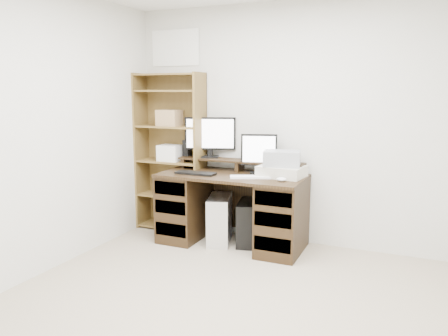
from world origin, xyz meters
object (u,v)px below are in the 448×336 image
Objects in this scene: printer at (282,171)px; tower_silver at (220,219)px; monitor_small at (259,152)px; monitor_wide at (210,135)px; desk at (232,208)px; tower_black at (248,222)px; bookshelf at (171,151)px.

tower_silver is at bearing -167.76° from printer.
monitor_small is 0.83m from tower_silver.
monitor_wide is 0.95m from printer.
desk reaches higher than tower_silver.
tower_silver is 0.31m from tower_black.
monitor_small is at bearing -2.23° from bookshelf.
bookshelf is (-0.70, 0.21, 0.67)m from tower_silver.
tower_silver is at bearing -179.51° from tower_black.
desk is 0.20m from tower_silver.
monitor_wide reaches higher than printer.
monitor_small is 1.08m from bookshelf.
monitor_wide is 1.08× the size of tower_silver.
desk reaches higher than tower_black.
tower_black is at bearing -37.46° from monitor_wide.
bookshelf reaches higher than desk.
bookshelf is (-1.00, 0.14, 0.69)m from tower_black.
tower_silver is at bearing -173.40° from monitor_small.
bookshelf is at bearing 165.94° from desk.
monitor_wide is 1.23× the size of printer.
monitor_wide is 0.52m from bookshelf.
monitor_small is 0.84× the size of tower_black.
desk is 3.07× the size of tower_black.
tower_silver is (-0.65, -0.07, -0.55)m from printer.
printer is 0.68m from tower_black.
printer reaches higher than tower_silver.
tower_silver is at bearing 178.90° from desk.
tower_silver is (-0.15, 0.00, -0.14)m from desk.
tower_silver is 0.28× the size of bookshelf.
tower_black is (0.52, -0.17, -0.89)m from monitor_wide.
monitor_wide is 1.32× the size of monitor_small.
tower_black is at bearing -147.66° from monitor_small.
desk is 1.02m from bookshelf.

